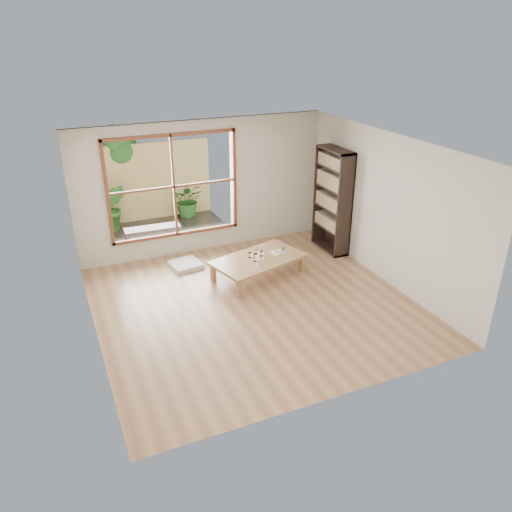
{
  "coord_description": "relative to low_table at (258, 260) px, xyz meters",
  "views": [
    {
      "loc": [
        -2.83,
        -6.55,
        4.22
      ],
      "look_at": [
        0.31,
        0.61,
        0.55
      ],
      "focal_mm": 35.0,
      "sensor_mm": 36.0,
      "label": 1
    }
  ],
  "objects": [
    {
      "name": "ground",
      "position": [
        -0.48,
        -0.88,
        -0.32
      ],
      "size": [
        5.0,
        5.0,
        0.0
      ],
      "primitive_type": "plane",
      "color": "tan",
      "rests_on": "ground"
    },
    {
      "name": "bamboo_fence",
      "position": [
        -1.08,
        3.68,
        0.58
      ],
      "size": [
        2.8,
        0.06,
        1.8
      ],
      "primitive_type": "cube",
      "color": "tan",
      "rests_on": "ground"
    },
    {
      "name": "garden_bench",
      "position": [
        -1.43,
        2.18,
        0.01
      ],
      "size": [
        1.15,
        0.38,
        0.36
      ],
      "rotation": [
        0.0,
        0.0,
        -0.04
      ],
      "color": "black",
      "rests_on": "deck"
    },
    {
      "name": "shrub_left",
      "position": [
        -2.04,
        3.26,
        0.23
      ],
      "size": [
        0.63,
        0.53,
        1.05
      ],
      "primitive_type": "imported",
      "rotation": [
        0.0,
        0.0,
        -0.11
      ],
      "color": "#2A6224",
      "rests_on": "deck"
    },
    {
      "name": "food_tray",
      "position": [
        0.48,
        0.06,
        0.06
      ],
      "size": [
        0.3,
        0.22,
        0.09
      ],
      "rotation": [
        0.0,
        0.0,
        -0.03
      ],
      "color": "white",
      "rests_on": "low_table"
    },
    {
      "name": "glass_small",
      "position": [
        -0.12,
        0.09,
        0.09
      ],
      "size": [
        0.07,
        0.07,
        0.09
      ],
      "primitive_type": "cylinder",
      "color": "silver",
      "rests_on": "low_table"
    },
    {
      "name": "low_table",
      "position": [
        0.0,
        0.0,
        0.0
      ],
      "size": [
        1.83,
        1.34,
        0.36
      ],
      "rotation": [
        0.0,
        0.0,
        0.28
      ],
      "color": "tan",
      "rests_on": "ground"
    },
    {
      "name": "bookshelf",
      "position": [
        1.84,
        0.54,
        0.71
      ],
      "size": [
        0.33,
        0.93,
        2.06
      ],
      "primitive_type": "cube",
      "color": "black",
      "rests_on": "ground"
    },
    {
      "name": "garden_tree",
      "position": [
        -1.75,
        3.98,
        1.31
      ],
      "size": [
        1.04,
        0.85,
        2.22
      ],
      "color": "#4C3D2D",
      "rests_on": "ground"
    },
    {
      "name": "glass_mid",
      "position": [
        0.03,
        0.11,
        0.1
      ],
      "size": [
        0.07,
        0.07,
        0.11
      ],
      "primitive_type": "cylinder",
      "color": "silver",
      "rests_on": "low_table"
    },
    {
      "name": "glass_short",
      "position": [
        0.1,
        0.07,
        0.09
      ],
      "size": [
        0.07,
        0.07,
        0.09
      ],
      "primitive_type": "cylinder",
      "color": "silver",
      "rests_on": "low_table"
    },
    {
      "name": "glass_tall",
      "position": [
        -0.09,
        -0.09,
        0.11
      ],
      "size": [
        0.08,
        0.08,
        0.14
      ],
      "primitive_type": "cylinder",
      "color": "silver",
      "rests_on": "low_table"
    },
    {
      "name": "shrub_right",
      "position": [
        -0.28,
        3.45,
        0.12
      ],
      "size": [
        0.92,
        0.86,
        0.82
      ],
      "primitive_type": "imported",
      "rotation": [
        0.0,
        0.0,
        -0.35
      ],
      "color": "#2A6224",
      "rests_on": "deck"
    },
    {
      "name": "floor_cushion",
      "position": [
        -1.11,
        0.92,
        -0.28
      ],
      "size": [
        0.6,
        0.6,
        0.08
      ],
      "primitive_type": "cube",
      "rotation": [
        0.0,
        0.0,
        0.14
      ],
      "color": "beige",
      "rests_on": "ground"
    },
    {
      "name": "deck",
      "position": [
        -1.08,
        2.68,
        -0.32
      ],
      "size": [
        2.8,
        2.0,
        0.05
      ],
      "primitive_type": "cube",
      "color": "#342D26",
      "rests_on": "ground"
    }
  ]
}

